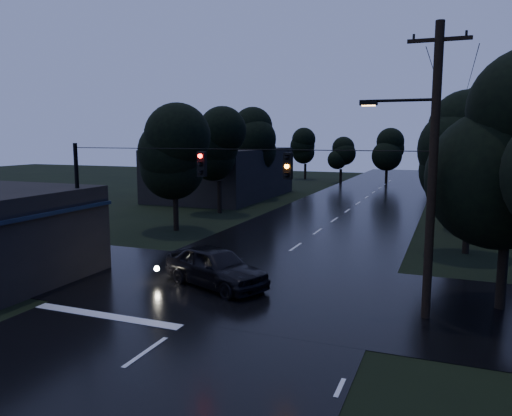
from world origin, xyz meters
The scene contains 15 objects.
main_road centered at (0.00, 30.00, 0.00)m, with size 12.00×120.00×0.02m, color black.
cross_street centered at (0.00, 12.00, 0.00)m, with size 60.00×9.00×0.02m, color black.
building_far_left centered at (-14.00, 40.00, 2.50)m, with size 10.00×16.00×5.00m, color black.
utility_pole_main centered at (7.41, 11.00, 5.26)m, with size 3.50×0.30×10.00m.
utility_pole_far centered at (8.30, 28.00, 3.88)m, with size 2.00×0.30×7.50m.
anchor_pole_left centered at (-7.50, 11.00, 3.00)m, with size 0.18×0.18×6.00m, color black.
span_signals centered at (0.56, 10.99, 5.24)m, with size 15.00×0.37×1.12m.
tree_corner_near centered at (10.00, 13.00, 5.99)m, with size 4.48×4.48×9.44m.
tree_left_a centered at (-9.00, 22.00, 5.24)m, with size 3.92×3.92×8.26m.
tree_left_b centered at (-9.60, 30.00, 5.62)m, with size 4.20×4.20×8.85m.
tree_left_c centered at (-10.20, 40.00, 5.99)m, with size 4.48×4.48×9.44m.
tree_right_a centered at (9.00, 22.00, 5.62)m, with size 4.20×4.20×8.85m.
tree_right_b centered at (9.60, 30.00, 5.99)m, with size 4.48×4.48×9.44m.
tree_right_c centered at (10.20, 40.00, 6.37)m, with size 4.76×4.76×10.03m.
car centered at (-0.97, 11.65, 0.86)m, with size 2.03×5.04×1.72m, color black.
Camera 1 is at (8.11, -6.74, 6.32)m, focal length 35.00 mm.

